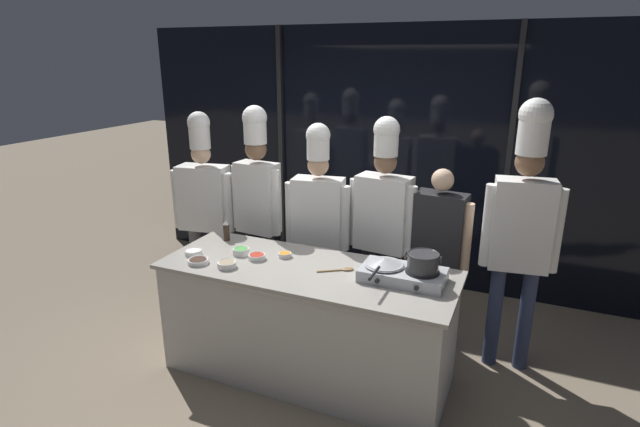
{
  "coord_description": "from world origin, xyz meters",
  "views": [
    {
      "loc": [
        1.44,
        -3.06,
        2.4
      ],
      "look_at": [
        0.0,
        0.25,
        1.25
      ],
      "focal_mm": 28.0,
      "sensor_mm": 36.0,
      "label": 1
    }
  ],
  "objects_px": {
    "prep_bowl_carrots": "(285,255)",
    "serving_spoon_slotted": "(343,270)",
    "prep_bowl_soy_glaze": "(198,261)",
    "chef_head": "(204,199)",
    "person_guest": "(438,242)",
    "prep_bowl_chili_flakes": "(257,256)",
    "chef_line": "(318,214)",
    "prep_bowl_scallions": "(241,251)",
    "chef_apprentice": "(522,219)",
    "chef_pastry": "(383,214)",
    "stock_pot": "(423,262)",
    "prep_bowl_rice": "(194,252)",
    "portable_stove": "(403,274)",
    "squeeze_bottle_soy": "(226,231)",
    "frying_pan": "(384,262)",
    "chef_sous": "(257,193)",
    "prep_bowl_mushrooms": "(227,264)"
  },
  "relations": [
    {
      "from": "prep_bowl_carrots",
      "to": "serving_spoon_slotted",
      "type": "distance_m",
      "value": 0.51
    },
    {
      "from": "serving_spoon_slotted",
      "to": "prep_bowl_soy_glaze",
      "type": "bearing_deg",
      "value": -163.31
    },
    {
      "from": "chef_head",
      "to": "person_guest",
      "type": "bearing_deg",
      "value": 172.92
    },
    {
      "from": "prep_bowl_chili_flakes",
      "to": "chef_line",
      "type": "bearing_deg",
      "value": 75.6
    },
    {
      "from": "prep_bowl_scallions",
      "to": "chef_apprentice",
      "type": "bearing_deg",
      "value": 19.08
    },
    {
      "from": "chef_line",
      "to": "chef_pastry",
      "type": "xyz_separation_m",
      "value": [
        0.56,
        0.1,
        0.04
      ]
    },
    {
      "from": "stock_pot",
      "to": "chef_line",
      "type": "relative_size",
      "value": 0.13
    },
    {
      "from": "prep_bowl_rice",
      "to": "person_guest",
      "type": "relative_size",
      "value": 0.09
    },
    {
      "from": "prep_bowl_chili_flakes",
      "to": "chef_apprentice",
      "type": "xyz_separation_m",
      "value": [
        1.84,
        0.73,
        0.33
      ]
    },
    {
      "from": "prep_bowl_soy_glaze",
      "to": "chef_pastry",
      "type": "distance_m",
      "value": 1.57
    },
    {
      "from": "prep_bowl_carrots",
      "to": "portable_stove",
      "type": "bearing_deg",
      "value": -3.22
    },
    {
      "from": "serving_spoon_slotted",
      "to": "person_guest",
      "type": "distance_m",
      "value": 0.93
    },
    {
      "from": "stock_pot",
      "to": "chef_pastry",
      "type": "distance_m",
      "value": 0.92
    },
    {
      "from": "chef_pastry",
      "to": "chef_head",
      "type": "bearing_deg",
      "value": 10.3
    },
    {
      "from": "prep_bowl_chili_flakes",
      "to": "prep_bowl_soy_glaze",
      "type": "relative_size",
      "value": 0.86
    },
    {
      "from": "squeeze_bottle_soy",
      "to": "prep_bowl_scallions",
      "type": "height_order",
      "value": "squeeze_bottle_soy"
    },
    {
      "from": "prep_bowl_carrots",
      "to": "chef_line",
      "type": "distance_m",
      "value": 0.63
    },
    {
      "from": "portable_stove",
      "to": "frying_pan",
      "type": "bearing_deg",
      "value": -178.15
    },
    {
      "from": "prep_bowl_scallions",
      "to": "person_guest",
      "type": "bearing_deg",
      "value": 29.42
    },
    {
      "from": "squeeze_bottle_soy",
      "to": "prep_bowl_soy_glaze",
      "type": "relative_size",
      "value": 1.14
    },
    {
      "from": "squeeze_bottle_soy",
      "to": "chef_sous",
      "type": "relative_size",
      "value": 0.09
    },
    {
      "from": "prep_bowl_carrots",
      "to": "serving_spoon_slotted",
      "type": "relative_size",
      "value": 0.42
    },
    {
      "from": "stock_pot",
      "to": "frying_pan",
      "type": "bearing_deg",
      "value": -179.03
    },
    {
      "from": "prep_bowl_soy_glaze",
      "to": "prep_bowl_scallions",
      "type": "xyz_separation_m",
      "value": [
        0.2,
        0.28,
        0.01
      ]
    },
    {
      "from": "squeeze_bottle_soy",
      "to": "prep_bowl_chili_flakes",
      "type": "bearing_deg",
      "value": -30.12
    },
    {
      "from": "chef_sous",
      "to": "serving_spoon_slotted",
      "type": "bearing_deg",
      "value": 153.54
    },
    {
      "from": "squeeze_bottle_soy",
      "to": "person_guest",
      "type": "distance_m",
      "value": 1.76
    },
    {
      "from": "prep_bowl_soy_glaze",
      "to": "prep_bowl_scallions",
      "type": "bearing_deg",
      "value": 54.59
    },
    {
      "from": "prep_bowl_scallions",
      "to": "person_guest",
      "type": "xyz_separation_m",
      "value": [
        1.39,
        0.78,
        0.01
      ]
    },
    {
      "from": "prep_bowl_scallions",
      "to": "chef_head",
      "type": "relative_size",
      "value": 0.07
    },
    {
      "from": "prep_bowl_mushrooms",
      "to": "frying_pan",
      "type": "bearing_deg",
      "value": 14.67
    },
    {
      "from": "prep_bowl_scallions",
      "to": "prep_bowl_carrots",
      "type": "bearing_deg",
      "value": 14.61
    },
    {
      "from": "stock_pot",
      "to": "chef_line",
      "type": "distance_m",
      "value": 1.26
    },
    {
      "from": "prep_bowl_soy_glaze",
      "to": "prep_bowl_mushrooms",
      "type": "relative_size",
      "value": 1.11
    },
    {
      "from": "prep_bowl_rice",
      "to": "chef_pastry",
      "type": "relative_size",
      "value": 0.07
    },
    {
      "from": "prep_bowl_carrots",
      "to": "serving_spoon_slotted",
      "type": "bearing_deg",
      "value": -6.41
    },
    {
      "from": "portable_stove",
      "to": "prep_bowl_carrots",
      "type": "bearing_deg",
      "value": 176.78
    },
    {
      "from": "prep_bowl_chili_flakes",
      "to": "chef_sous",
      "type": "xyz_separation_m",
      "value": [
        -0.43,
        0.76,
        0.26
      ]
    },
    {
      "from": "person_guest",
      "to": "chef_apprentice",
      "type": "xyz_separation_m",
      "value": [
        0.61,
        -0.09,
        0.31
      ]
    },
    {
      "from": "chef_pastry",
      "to": "prep_bowl_carrots",
      "type": "bearing_deg",
      "value": 58.03
    },
    {
      "from": "prep_bowl_chili_flakes",
      "to": "chef_line",
      "type": "distance_m",
      "value": 0.78
    },
    {
      "from": "chef_sous",
      "to": "chef_apprentice",
      "type": "relative_size",
      "value": 0.93
    },
    {
      "from": "prep_bowl_scallions",
      "to": "serving_spoon_slotted",
      "type": "distance_m",
      "value": 0.85
    },
    {
      "from": "prep_bowl_mushrooms",
      "to": "chef_apprentice",
      "type": "distance_m",
      "value": 2.21
    },
    {
      "from": "prep_bowl_scallions",
      "to": "chef_head",
      "type": "distance_m",
      "value": 1.1
    },
    {
      "from": "chef_apprentice",
      "to": "prep_bowl_soy_glaze",
      "type": "bearing_deg",
      "value": 15.85
    },
    {
      "from": "stock_pot",
      "to": "squeeze_bottle_soy",
      "type": "distance_m",
      "value": 1.71
    },
    {
      "from": "chef_head",
      "to": "portable_stove",
      "type": "bearing_deg",
      "value": 153.44
    },
    {
      "from": "chef_head",
      "to": "person_guest",
      "type": "xyz_separation_m",
      "value": [
        2.23,
        0.09,
        -0.13
      ]
    },
    {
      "from": "portable_stove",
      "to": "chef_sous",
      "type": "relative_size",
      "value": 0.29
    }
  ]
}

